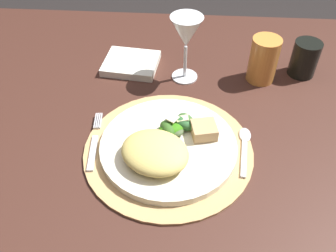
{
  "coord_description": "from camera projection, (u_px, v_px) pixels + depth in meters",
  "views": [
    {
      "loc": [
        0.0,
        -0.55,
        1.27
      ],
      "look_at": [
        -0.03,
        -0.02,
        0.75
      ],
      "focal_mm": 39.02,
      "sensor_mm": 36.0,
      "label": 1
    }
  ],
  "objects": [
    {
      "name": "dinner_plate",
      "position": [
        166.0,
        146.0,
        0.71
      ],
      "size": [
        0.27,
        0.27,
        0.02
      ],
      "primitive_type": "cylinder",
      "color": "#EBE4C8",
      "rests_on": "placemat"
    },
    {
      "name": "bread_piece",
      "position": [
        202.0,
        130.0,
        0.71
      ],
      "size": [
        0.06,
        0.05,
        0.03
      ],
      "primitive_type": "cube",
      "rotation": [
        0.0,
        0.0,
        0.22
      ],
      "color": "tan",
      "rests_on": "dinner_plate"
    },
    {
      "name": "placemat",
      "position": [
        166.0,
        150.0,
        0.72
      ],
      "size": [
        0.33,
        0.33,
        0.01
      ],
      "primitive_type": "cylinder",
      "color": "tan",
      "rests_on": "dining_table"
    },
    {
      "name": "fork",
      "position": [
        92.0,
        143.0,
        0.72
      ],
      "size": [
        0.03,
        0.16,
        0.0
      ],
      "color": "silver",
      "rests_on": "placemat"
    },
    {
      "name": "pasta_serving",
      "position": [
        153.0,
        152.0,
        0.66
      ],
      "size": [
        0.16,
        0.15,
        0.04
      ],
      "primitive_type": "ellipsoid",
      "rotation": [
        0.0,
        0.0,
        5.88
      ],
      "color": "#E1C968",
      "rests_on": "dinner_plate"
    },
    {
      "name": "dark_tumbler",
      "position": [
        303.0,
        58.0,
        0.87
      ],
      "size": [
        0.06,
        0.06,
        0.09
      ],
      "primitive_type": "cylinder",
      "color": "black",
      "rests_on": "dining_table"
    },
    {
      "name": "amber_tumbler",
      "position": [
        262.0,
        60.0,
        0.85
      ],
      "size": [
        0.07,
        0.07,
        0.11
      ],
      "primitive_type": "cylinder",
      "color": "orange",
      "rests_on": "dining_table"
    },
    {
      "name": "wine_glass",
      "position": [
        184.0,
        34.0,
        0.81
      ],
      "size": [
        0.07,
        0.07,
        0.16
      ],
      "color": "silver",
      "rests_on": "dining_table"
    },
    {
      "name": "napkin",
      "position": [
        129.0,
        63.0,
        0.92
      ],
      "size": [
        0.14,
        0.13,
        0.02
      ],
      "primitive_type": "cube",
      "rotation": [
        0.0,
        0.0,
        -0.11
      ],
      "color": "white",
      "rests_on": "dining_table"
    },
    {
      "name": "salad_greens",
      "position": [
        174.0,
        126.0,
        0.73
      ],
      "size": [
        0.08,
        0.08,
        0.03
      ],
      "color": "#2E6031",
      "rests_on": "dinner_plate"
    },
    {
      "name": "dining_table",
      "position": [
        182.0,
        163.0,
        0.86
      ],
      "size": [
        1.32,
        0.98,
        0.73
      ],
      "color": "#40231B",
      "rests_on": "ground"
    },
    {
      "name": "spoon",
      "position": [
        242.0,
        143.0,
        0.72
      ],
      "size": [
        0.03,
        0.13,
        0.01
      ],
      "color": "silver",
      "rests_on": "placemat"
    }
  ]
}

